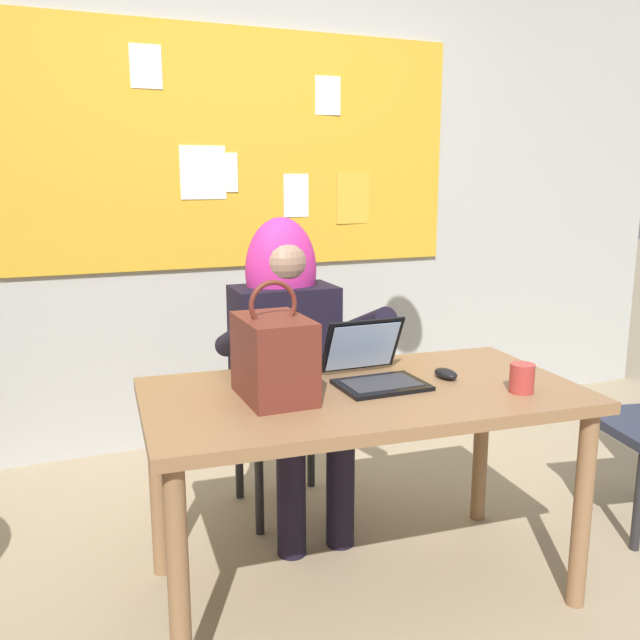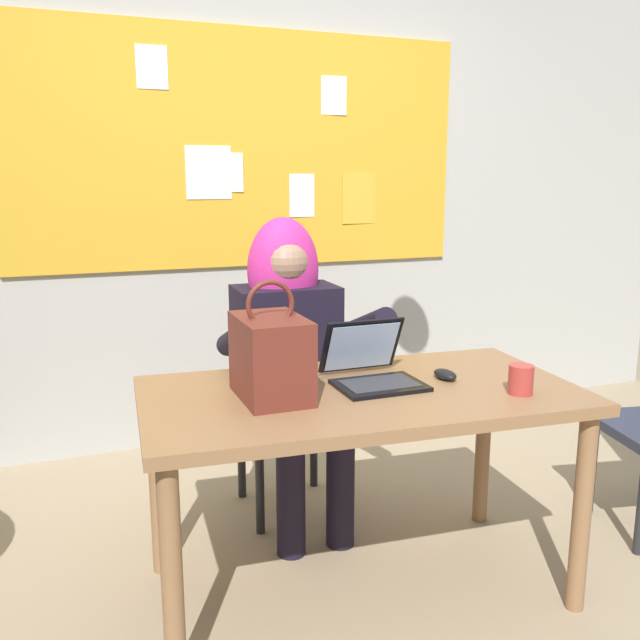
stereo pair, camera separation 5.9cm
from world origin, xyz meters
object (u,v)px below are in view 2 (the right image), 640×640
desk_main (361,415)px  computer_mouse (445,374)px  person_costumed (291,345)px  laptop (372,369)px  coffee_mug (521,379)px  chair_at_desk (283,391)px  handbag (271,357)px

desk_main → computer_mouse: size_ratio=14.23×
desk_main → computer_mouse: bearing=0.5°
desk_main → person_costumed: size_ratio=1.18×
laptop → coffee_mug: size_ratio=3.22×
coffee_mug → person_costumed: bearing=121.1°
desk_main → coffee_mug: size_ratio=15.57×
desk_main → laptop: (0.07, 0.06, 0.14)m
person_costumed → laptop: bearing=12.6°
chair_at_desk → laptop: (0.10, -0.68, 0.27)m
desk_main → laptop: size_ratio=4.83×
person_costumed → coffee_mug: (0.50, -0.83, 0.04)m
chair_at_desk → handbag: (-0.26, -0.71, 0.35)m
person_costumed → computer_mouse: 0.70m
computer_mouse → coffee_mug: size_ratio=1.09×
desk_main → person_costumed: 0.61m
handbag → coffee_mug: (0.76, -0.25, -0.09)m
desk_main → handbag: bearing=174.6°
handbag → coffee_mug: 0.81m
person_costumed → coffee_mug: 0.97m
person_costumed → handbag: bearing=-22.6°
desk_main → chair_at_desk: 0.75m
chair_at_desk → laptop: bearing=10.8°
chair_at_desk → computer_mouse: chair_at_desk is taller
desk_main → person_costumed: person_costumed is taller
chair_at_desk → computer_mouse: size_ratio=8.69×
desk_main → chair_at_desk: size_ratio=1.64×
computer_mouse → handbag: (-0.62, 0.03, 0.12)m
desk_main → chair_at_desk: chair_at_desk is taller
computer_mouse → coffee_mug: 0.27m
person_costumed → handbag: person_costumed is taller
chair_at_desk → computer_mouse: 0.85m
person_costumed → computer_mouse: size_ratio=12.05×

